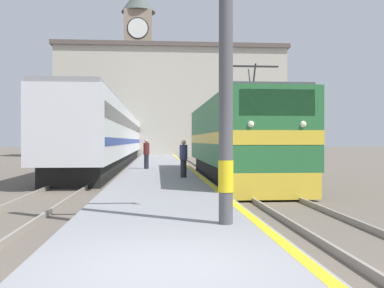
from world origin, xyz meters
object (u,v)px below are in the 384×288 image
object	(u,v)px
catenary_mast	(230,18)
person_on_platform	(183,158)
passenger_train	(120,137)
locomotive_train	(235,140)
clock_tower	(138,65)
second_waiting_passenger	(146,153)

from	to	relation	value
catenary_mast	person_on_platform	bearing A→B (deg)	91.24
passenger_train	catenary_mast	xyz separation A→B (m)	(4.77, -33.52, 1.93)
locomotive_train	clock_tower	distance (m)	48.55
passenger_train	catenary_mast	size ratio (longest dim) A/B	6.52
locomotive_train	clock_tower	size ratio (longest dim) A/B	0.59
locomotive_train	catenary_mast	distance (m)	12.33
locomotive_train	second_waiting_passenger	xyz separation A→B (m)	(-4.17, 4.96, -0.74)
person_on_platform	clock_tower	distance (m)	49.56
passenger_train	catenary_mast	world-z (taller)	catenary_mast
locomotive_train	second_waiting_passenger	bearing A→B (deg)	130.05
locomotive_train	clock_tower	xyz separation A→B (m)	(-6.28, 46.83, 11.18)
passenger_train	person_on_platform	world-z (taller)	passenger_train
catenary_mast	clock_tower	size ratio (longest dim) A/B	0.32
catenary_mast	second_waiting_passenger	distance (m)	17.26
locomotive_train	person_on_platform	size ratio (longest dim) A/B	8.98
locomotive_train	passenger_train	bearing A→B (deg)	107.91
second_waiting_passenger	catenary_mast	bearing A→B (deg)	-83.40
locomotive_train	catenary_mast	world-z (taller)	catenary_mast
passenger_train	person_on_platform	distance (m)	23.20
clock_tower	locomotive_train	bearing A→B (deg)	-82.36
second_waiting_passenger	clock_tower	bearing A→B (deg)	92.89
clock_tower	second_waiting_passenger	bearing A→B (deg)	-87.11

